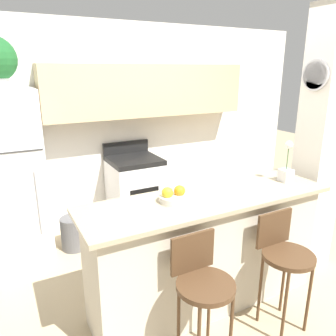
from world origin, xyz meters
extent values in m
plane|color=tan|center=(0.00, 0.00, 0.00)|extent=(14.00, 14.00, 0.00)
cube|color=white|center=(0.00, 2.05, 1.27)|extent=(5.60, 0.06, 2.55)
cube|color=tan|center=(0.33, 1.86, 1.72)|extent=(2.64, 0.32, 0.64)
cube|color=silver|center=(0.04, 1.88, 1.63)|extent=(0.68, 0.28, 0.12)
cube|color=white|center=(1.35, 0.06, 1.27)|extent=(0.36, 0.32, 2.55)
cylinder|color=silver|center=(1.16, 0.06, 1.93)|extent=(0.02, 0.28, 0.28)
cylinder|color=white|center=(1.15, 0.06, 1.93)|extent=(0.01, 0.24, 0.24)
cube|color=beige|center=(0.00, 0.00, 0.48)|extent=(2.00, 0.51, 0.97)
cube|color=tan|center=(0.00, 0.00, 0.98)|extent=(2.12, 0.63, 0.03)
cube|color=white|center=(-1.38, 1.67, 0.61)|extent=(0.66, 0.63, 1.22)
cube|color=white|center=(-1.38, 1.67, 1.51)|extent=(0.66, 0.63, 0.58)
cube|color=#333333|center=(-1.38, 1.35, 1.22)|extent=(0.63, 0.01, 0.01)
cylinder|color=#B2B2B7|center=(-1.16, 1.34, 0.67)|extent=(0.02, 0.02, 0.67)
cube|color=white|center=(0.04, 1.69, 0.43)|extent=(0.62, 0.60, 0.85)
cube|color=black|center=(0.04, 1.69, 0.88)|extent=(0.62, 0.60, 0.06)
cube|color=black|center=(0.04, 1.98, 0.99)|extent=(0.62, 0.04, 0.16)
cube|color=black|center=(0.04, 1.39, 0.47)|extent=(0.37, 0.01, 0.27)
cylinder|color=#4C331E|center=(-0.37, -0.53, 0.63)|extent=(0.39, 0.39, 0.03)
cube|color=#4C331E|center=(-0.37, -0.36, 0.79)|extent=(0.33, 0.02, 0.28)
cylinder|color=#4C331E|center=(-0.25, -0.65, 0.31)|extent=(0.02, 0.02, 0.62)
cylinder|color=#4C331E|center=(-0.50, -0.40, 0.31)|extent=(0.02, 0.02, 0.62)
cylinder|color=#4C331E|center=(-0.25, -0.40, 0.31)|extent=(0.02, 0.02, 0.62)
cylinder|color=#4C331E|center=(0.37, -0.53, 0.63)|extent=(0.39, 0.39, 0.03)
cube|color=#4C331E|center=(0.37, -0.36, 0.79)|extent=(0.33, 0.02, 0.28)
cylinder|color=#4C331E|center=(0.25, -0.65, 0.31)|extent=(0.02, 0.02, 0.62)
cylinder|color=#4C331E|center=(0.50, -0.65, 0.31)|extent=(0.02, 0.02, 0.62)
cylinder|color=#4C331E|center=(0.25, -0.40, 0.31)|extent=(0.02, 0.02, 0.62)
cylinder|color=#4C331E|center=(0.50, -0.40, 0.31)|extent=(0.02, 0.02, 0.62)
cube|color=white|center=(0.83, -0.01, 1.06)|extent=(0.11, 0.11, 0.11)
cylinder|color=#386633|center=(0.83, -0.01, 1.22)|extent=(0.01, 0.01, 0.21)
sphere|color=white|center=(0.83, -0.01, 1.34)|extent=(0.07, 0.07, 0.07)
cylinder|color=silver|center=(-0.30, 0.04, 1.03)|extent=(0.23, 0.23, 0.05)
sphere|color=orange|center=(-0.25, 0.04, 1.08)|extent=(0.09, 0.09, 0.09)
sphere|color=gold|center=(-0.35, 0.05, 1.08)|extent=(0.09, 0.09, 0.09)
cylinder|color=#59595B|center=(-0.82, 1.46, 0.19)|extent=(0.28, 0.28, 0.38)
camera|label=1|loc=(-1.44, -2.01, 1.98)|focal=35.00mm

